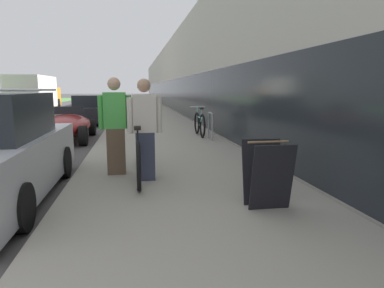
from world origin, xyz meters
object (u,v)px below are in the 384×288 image
object	(u,v)px
person_rider	(145,130)
bike_rack_hoop	(211,123)
cruiser_bike_nearest	(200,124)
parked_sedan_far	(91,110)
tandem_bicycle	(138,153)
vintage_roadster_curbside	(65,126)
sandwich_board_sign	(267,174)
person_bystander	(115,126)
moving_truck	(35,93)

from	to	relation	value
person_rider	bike_rack_hoop	size ratio (longest dim) A/B	2.06
cruiser_bike_nearest	parked_sedan_far	distance (m)	7.80
parked_sedan_far	tandem_bicycle	bearing A→B (deg)	-79.27
bike_rack_hoop	vintage_roadster_curbside	distance (m)	4.78
tandem_bicycle	sandwich_board_sign	xyz separation A→B (m)	(1.69, -2.03, 0.04)
sandwich_board_sign	tandem_bicycle	bearing A→B (deg)	129.71
person_bystander	moving_truck	distance (m)	22.39
parked_sedan_far	moving_truck	xyz separation A→B (m)	(-5.24, 9.92, 0.70)
tandem_bicycle	cruiser_bike_nearest	distance (m)	5.40
bike_rack_hoop	sandwich_board_sign	size ratio (longest dim) A/B	0.94
bike_rack_hoop	sandwich_board_sign	bearing A→B (deg)	-95.53
bike_rack_hoop	cruiser_bike_nearest	world-z (taller)	cruiser_bike_nearest
vintage_roadster_curbside	bike_rack_hoop	bearing A→B (deg)	-16.37
person_rider	cruiser_bike_nearest	world-z (taller)	person_rider
moving_truck	person_rider	bearing A→B (deg)	-70.88
cruiser_bike_nearest	vintage_roadster_curbside	distance (m)	4.43
cruiser_bike_nearest	vintage_roadster_curbside	bearing A→B (deg)	173.99
person_rider	cruiser_bike_nearest	size ratio (longest dim) A/B	0.99
person_bystander	cruiser_bike_nearest	xyz separation A→B (m)	(2.49, 4.82, -0.49)
person_rider	moving_truck	world-z (taller)	moving_truck
person_bystander	cruiser_bike_nearest	bearing A→B (deg)	62.66
parked_sedan_far	person_bystander	bearing A→B (deg)	-81.05
cruiser_bike_nearest	parked_sedan_far	bearing A→B (deg)	123.29
cruiser_bike_nearest	moving_truck	world-z (taller)	moving_truck
person_bystander	cruiser_bike_nearest	world-z (taller)	person_bystander
cruiser_bike_nearest	vintage_roadster_curbside	xyz separation A→B (m)	(-4.40, 0.46, -0.05)
bike_rack_hoop	moving_truck	world-z (taller)	moving_truck
parked_sedan_far	moving_truck	world-z (taller)	moving_truck
bike_rack_hoop	cruiser_bike_nearest	distance (m)	0.91
vintage_roadster_curbside	cruiser_bike_nearest	bearing A→B (deg)	-6.01
sandwich_board_sign	vintage_roadster_curbside	distance (m)	8.47
tandem_bicycle	vintage_roadster_curbside	size ratio (longest dim) A/B	0.71
tandem_bicycle	vintage_roadster_curbside	xyz separation A→B (m)	(-2.30, 5.44, -0.06)
person_bystander	sandwich_board_sign	distance (m)	3.05
vintage_roadster_curbside	moving_truck	xyz separation A→B (m)	(-5.12, 15.97, 0.85)
sandwich_board_sign	moving_truck	world-z (taller)	moving_truck
person_rider	vintage_roadster_curbside	world-z (taller)	person_rider
person_bystander	bike_rack_hoop	xyz separation A→B (m)	(2.67, 3.94, -0.38)
vintage_roadster_curbside	parked_sedan_far	bearing A→B (deg)	88.81
person_bystander	bike_rack_hoop	world-z (taller)	person_bystander
sandwich_board_sign	moving_truck	xyz separation A→B (m)	(-9.11, 23.44, 0.75)
tandem_bicycle	person_bystander	bearing A→B (deg)	158.59
bike_rack_hoop	parked_sedan_far	world-z (taller)	parked_sedan_far
moving_truck	cruiser_bike_nearest	bearing A→B (deg)	-59.91
cruiser_bike_nearest	moving_truck	bearing A→B (deg)	120.09
person_rider	vintage_roadster_curbside	size ratio (longest dim) A/B	0.43
person_rider	sandwich_board_sign	world-z (taller)	person_rider
cruiser_bike_nearest	sandwich_board_sign	xyz separation A→B (m)	(-0.41, -7.01, 0.05)
vintage_roadster_curbside	moving_truck	size ratio (longest dim) A/B	0.54
person_rider	person_bystander	world-z (taller)	person_bystander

